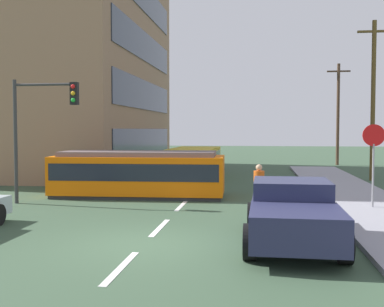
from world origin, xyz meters
TOP-DOWN VIEW (x-y plane):
  - ground_plane at (0.00, 10.00)m, footprint 120.00×120.00m
  - sidewalk_curb_right at (6.80, 6.00)m, footprint 3.20×36.00m
  - lane_stripe_0 at (0.00, -2.00)m, footprint 0.16×2.40m
  - lane_stripe_1 at (0.00, 2.00)m, footprint 0.16×2.40m
  - lane_stripe_2 at (0.00, 6.00)m, footprint 0.16×2.40m
  - lane_stripe_3 at (0.00, 14.18)m, footprint 0.16×2.40m
  - lane_stripe_4 at (0.00, 20.18)m, footprint 0.16×2.40m
  - corner_building at (-13.11, 19.87)m, footprint 17.06×17.74m
  - streetcar_tram at (-2.18, 8.18)m, footprint 7.27×2.81m
  - city_bus at (-0.82, 16.06)m, footprint 2.64×5.79m
  - pedestrian_crossing at (2.85, 4.72)m, footprint 0.50×0.36m
  - pickup_truck_parked at (3.64, 0.46)m, footprint 2.33×5.03m
  - parked_sedan_mid at (-5.65, 12.14)m, footprint 2.06×4.54m
  - parked_sedan_far at (-5.33, 18.83)m, footprint 2.11×4.53m
  - parked_sedan_furthest at (-5.74, 24.94)m, footprint 2.04×4.48m
  - stop_sign at (6.78, 5.78)m, footprint 0.76×0.07m
  - traffic_light_mast at (-5.35, 5.72)m, footprint 2.58×0.33m
  - utility_pole_mid at (9.12, 16.03)m, footprint 1.80×0.24m
  - utility_pole_far at (9.17, 27.60)m, footprint 1.80×0.24m

SIDE VIEW (x-z plane):
  - ground_plane at x=0.00m, z-range 0.00..0.00m
  - lane_stripe_0 at x=0.00m, z-range 0.00..0.01m
  - lane_stripe_1 at x=0.00m, z-range 0.00..0.01m
  - lane_stripe_2 at x=0.00m, z-range 0.00..0.01m
  - lane_stripe_3 at x=0.00m, z-range 0.00..0.01m
  - lane_stripe_4 at x=0.00m, z-range 0.00..0.01m
  - sidewalk_curb_right at x=6.80m, z-range 0.00..0.14m
  - parked_sedan_furthest at x=-5.74m, z-range 0.03..1.22m
  - parked_sedan_mid at x=-5.65m, z-range 0.03..1.22m
  - parked_sedan_far at x=-5.33m, z-range 0.03..1.22m
  - pickup_truck_parked at x=3.64m, z-range 0.02..1.57m
  - pedestrian_crossing at x=2.85m, z-range 0.11..1.78m
  - streetcar_tram at x=-2.18m, z-range 0.03..1.95m
  - city_bus at x=-0.82m, z-range 0.14..1.89m
  - stop_sign at x=6.78m, z-range 0.75..3.63m
  - traffic_light_mast at x=-5.35m, z-range 0.95..5.68m
  - utility_pole_far at x=9.17m, z-range 0.18..8.21m
  - utility_pole_mid at x=9.12m, z-range 0.18..8.99m
  - corner_building at x=-13.11m, z-range 0.00..22.40m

